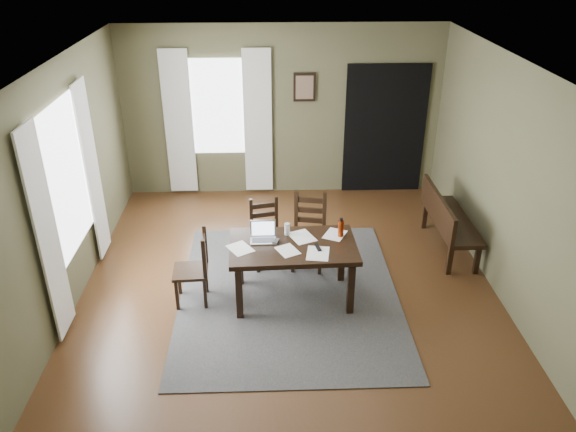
{
  "coord_description": "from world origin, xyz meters",
  "views": [
    {
      "loc": [
        -0.21,
        -5.59,
        3.93
      ],
      "look_at": [
        0.0,
        0.3,
        0.9
      ],
      "focal_mm": 35.0,
      "sensor_mm": 36.0,
      "label": 1
    }
  ],
  "objects_px": {
    "chair_end": "(195,269)",
    "chair_back_right": "(309,232)",
    "dining_table": "(293,251)",
    "chair_back_left": "(266,234)",
    "water_bottle": "(341,228)",
    "laptop": "(263,235)",
    "bench": "(446,217)"
  },
  "relations": [
    {
      "from": "chair_back_left",
      "to": "laptop",
      "type": "relative_size",
      "value": 2.93
    },
    {
      "from": "chair_back_right",
      "to": "bench",
      "type": "distance_m",
      "value": 1.9
    },
    {
      "from": "water_bottle",
      "to": "chair_end",
      "type": "bearing_deg",
      "value": -173.31
    },
    {
      "from": "dining_table",
      "to": "chair_end",
      "type": "relative_size",
      "value": 1.63
    },
    {
      "from": "dining_table",
      "to": "chair_back_left",
      "type": "relative_size",
      "value": 1.67
    },
    {
      "from": "dining_table",
      "to": "chair_back_left",
      "type": "bearing_deg",
      "value": 109.58
    },
    {
      "from": "bench",
      "to": "water_bottle",
      "type": "height_order",
      "value": "water_bottle"
    },
    {
      "from": "dining_table",
      "to": "water_bottle",
      "type": "relative_size",
      "value": 6.31
    },
    {
      "from": "chair_end",
      "to": "chair_back_right",
      "type": "height_order",
      "value": "chair_back_right"
    },
    {
      "from": "dining_table",
      "to": "chair_end",
      "type": "bearing_deg",
      "value": 179.32
    },
    {
      "from": "chair_back_right",
      "to": "laptop",
      "type": "distance_m",
      "value": 0.88
    },
    {
      "from": "dining_table",
      "to": "chair_back_right",
      "type": "xyz_separation_m",
      "value": [
        0.23,
        0.74,
        -0.16
      ]
    },
    {
      "from": "dining_table",
      "to": "bench",
      "type": "relative_size",
      "value": 1.02
    },
    {
      "from": "chair_end",
      "to": "bench",
      "type": "relative_size",
      "value": 0.62
    },
    {
      "from": "chair_end",
      "to": "chair_back_left",
      "type": "relative_size",
      "value": 1.03
    },
    {
      "from": "dining_table",
      "to": "laptop",
      "type": "relative_size",
      "value": 4.89
    },
    {
      "from": "bench",
      "to": "laptop",
      "type": "height_order",
      "value": "laptop"
    },
    {
      "from": "dining_table",
      "to": "chair_back_right",
      "type": "height_order",
      "value": "chair_back_right"
    },
    {
      "from": "laptop",
      "to": "water_bottle",
      "type": "relative_size",
      "value": 1.29
    },
    {
      "from": "bench",
      "to": "chair_back_right",
      "type": "bearing_deg",
      "value": 100.0
    },
    {
      "from": "chair_end",
      "to": "water_bottle",
      "type": "bearing_deg",
      "value": 93.61
    },
    {
      "from": "chair_end",
      "to": "chair_back_left",
      "type": "xyz_separation_m",
      "value": [
        0.82,
        0.81,
        -0.01
      ]
    },
    {
      "from": "water_bottle",
      "to": "laptop",
      "type": "bearing_deg",
      "value": -177.88
    },
    {
      "from": "laptop",
      "to": "water_bottle",
      "type": "height_order",
      "value": "water_bottle"
    },
    {
      "from": "chair_back_right",
      "to": "laptop",
      "type": "height_order",
      "value": "chair_back_right"
    },
    {
      "from": "dining_table",
      "to": "chair_back_right",
      "type": "distance_m",
      "value": 0.79
    },
    {
      "from": "laptop",
      "to": "bench",
      "type": "bearing_deg",
      "value": 20.41
    },
    {
      "from": "bench",
      "to": "water_bottle",
      "type": "relative_size",
      "value": 6.21
    },
    {
      "from": "chair_back_left",
      "to": "chair_back_right",
      "type": "relative_size",
      "value": 0.9
    },
    {
      "from": "chair_back_left",
      "to": "laptop",
      "type": "bearing_deg",
      "value": -104.86
    },
    {
      "from": "dining_table",
      "to": "chair_back_right",
      "type": "relative_size",
      "value": 1.5
    },
    {
      "from": "chair_end",
      "to": "laptop",
      "type": "distance_m",
      "value": 0.88
    }
  ]
}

